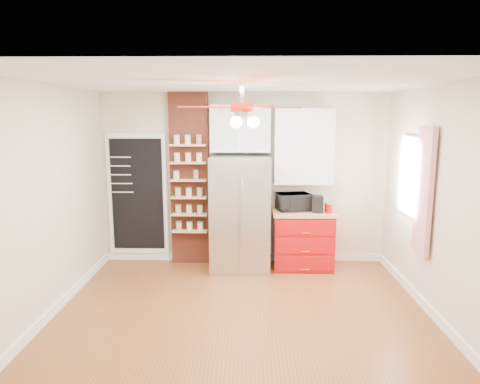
{
  "coord_description": "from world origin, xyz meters",
  "views": [
    {
      "loc": [
        0.07,
        -4.73,
        2.34
      ],
      "look_at": [
        -0.04,
        0.9,
        1.33
      ],
      "focal_mm": 32.0,
      "sensor_mm": 36.0,
      "label": 1
    }
  ],
  "objects_px": {
    "ceiling_fan": "(242,108)",
    "canister_left": "(329,208)",
    "toaster_oven": "(293,202)",
    "coffee_maker": "(317,204)",
    "red_cabinet": "(303,239)",
    "pantry_jar_oats": "(176,175)",
    "fridge": "(240,213)"
  },
  "relations": [
    {
      "from": "red_cabinet",
      "to": "toaster_oven",
      "type": "height_order",
      "value": "toaster_oven"
    },
    {
      "from": "toaster_oven",
      "to": "pantry_jar_oats",
      "type": "height_order",
      "value": "pantry_jar_oats"
    },
    {
      "from": "coffee_maker",
      "to": "canister_left",
      "type": "distance_m",
      "value": 0.19
    },
    {
      "from": "fridge",
      "to": "canister_left",
      "type": "distance_m",
      "value": 1.35
    },
    {
      "from": "fridge",
      "to": "ceiling_fan",
      "type": "xyz_separation_m",
      "value": [
        0.05,
        -1.63,
        1.55
      ]
    },
    {
      "from": "red_cabinet",
      "to": "coffee_maker",
      "type": "bearing_deg",
      "value": -14.61
    },
    {
      "from": "fridge",
      "to": "coffee_maker",
      "type": "height_order",
      "value": "fridge"
    },
    {
      "from": "ceiling_fan",
      "to": "canister_left",
      "type": "height_order",
      "value": "ceiling_fan"
    },
    {
      "from": "coffee_maker",
      "to": "pantry_jar_oats",
      "type": "xyz_separation_m",
      "value": [
        -2.16,
        0.14,
        0.41
      ]
    },
    {
      "from": "ceiling_fan",
      "to": "canister_left",
      "type": "distance_m",
      "value": 2.49
    },
    {
      "from": "toaster_oven",
      "to": "coffee_maker",
      "type": "xyz_separation_m",
      "value": [
        0.36,
        -0.1,
        -0.01
      ]
    },
    {
      "from": "ceiling_fan",
      "to": "pantry_jar_oats",
      "type": "distance_m",
      "value": 2.27
    },
    {
      "from": "red_cabinet",
      "to": "toaster_oven",
      "type": "distance_m",
      "value": 0.6
    },
    {
      "from": "red_cabinet",
      "to": "toaster_oven",
      "type": "xyz_separation_m",
      "value": [
        -0.15,
        0.04,
        0.58
      ]
    },
    {
      "from": "fridge",
      "to": "toaster_oven",
      "type": "xyz_separation_m",
      "value": [
        0.82,
        0.09,
        0.16
      ]
    },
    {
      "from": "canister_left",
      "to": "pantry_jar_oats",
      "type": "height_order",
      "value": "pantry_jar_oats"
    },
    {
      "from": "ceiling_fan",
      "to": "fridge",
      "type": "bearing_deg",
      "value": 91.76
    },
    {
      "from": "coffee_maker",
      "to": "pantry_jar_oats",
      "type": "distance_m",
      "value": 2.2
    },
    {
      "from": "red_cabinet",
      "to": "pantry_jar_oats",
      "type": "height_order",
      "value": "pantry_jar_oats"
    },
    {
      "from": "fridge",
      "to": "canister_left",
      "type": "relative_size",
      "value": 12.52
    },
    {
      "from": "fridge",
      "to": "coffee_maker",
      "type": "distance_m",
      "value": 1.18
    },
    {
      "from": "fridge",
      "to": "canister_left",
      "type": "height_order",
      "value": "fridge"
    },
    {
      "from": "toaster_oven",
      "to": "canister_left",
      "type": "height_order",
      "value": "toaster_oven"
    },
    {
      "from": "fridge",
      "to": "pantry_jar_oats",
      "type": "relative_size",
      "value": 13.9
    },
    {
      "from": "fridge",
      "to": "red_cabinet",
      "type": "relative_size",
      "value": 1.86
    },
    {
      "from": "ceiling_fan",
      "to": "pantry_jar_oats",
      "type": "relative_size",
      "value": 11.12
    },
    {
      "from": "fridge",
      "to": "toaster_oven",
      "type": "relative_size",
      "value": 3.61
    },
    {
      "from": "toaster_oven",
      "to": "pantry_jar_oats",
      "type": "relative_size",
      "value": 3.86
    },
    {
      "from": "ceiling_fan",
      "to": "coffee_maker",
      "type": "distance_m",
      "value": 2.42
    },
    {
      "from": "ceiling_fan",
      "to": "coffee_maker",
      "type": "bearing_deg",
      "value": 55.42
    },
    {
      "from": "fridge",
      "to": "red_cabinet",
      "type": "distance_m",
      "value": 1.06
    },
    {
      "from": "canister_left",
      "to": "pantry_jar_oats",
      "type": "relative_size",
      "value": 1.11
    }
  ]
}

